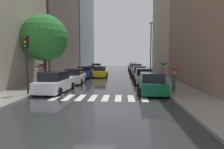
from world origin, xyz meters
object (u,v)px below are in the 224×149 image
object	(u,v)px
parked_car_right_fourth	(136,69)
pedestrian_foreground	(42,70)
pedestrian_near_tree	(40,71)
pedestrian_by_kerb	(163,67)
lamp_post_right	(151,46)
parked_car_left_fourth	(92,70)
parked_car_right_nearest	(152,84)
parked_car_left_nearest	(55,82)
parked_car_right_sixth	(133,66)
taxi_midroad	(100,72)
pedestrian_far_side	(174,74)
parked_car_left_second	(75,76)
street_tree_left	(45,38)
parked_car_right_third	(139,72)
parked_car_right_fifth	(134,68)
parked_car_left_fifth	(97,68)
parked_car_left_third	(85,72)
parked_car_right_second	(143,76)
traffic_light_left_corner	(26,52)

from	to	relation	value
parked_car_right_fourth	pedestrian_foreground	xyz separation A→B (m)	(-10.38, -15.34, 0.81)
pedestrian_foreground	pedestrian_near_tree	bearing A→B (deg)	-101.03
pedestrian_by_kerb	lamp_post_right	bearing A→B (deg)	-52.63
parked_car_left_fourth	parked_car_right_nearest	size ratio (longest dim) A/B	0.99
parked_car_left_nearest	parked_car_right_sixth	world-z (taller)	parked_car_left_nearest
parked_car_right_sixth	taxi_midroad	distance (m)	19.76
pedestrian_far_side	parked_car_left_second	bearing A→B (deg)	-58.86
parked_car_left_nearest	parked_car_left_second	xyz separation A→B (m)	(0.19, 5.49, -0.04)
pedestrian_by_kerb	parked_car_right_nearest	bearing A→B (deg)	99.85
taxi_midroad	lamp_post_right	xyz separation A→B (m)	(7.28, -0.60, 3.76)
parked_car_left_fourth	street_tree_left	size ratio (longest dim) A/B	0.60
parked_car_right_sixth	pedestrian_by_kerb	size ratio (longest dim) A/B	2.03
parked_car_left_second	parked_car_left_fourth	size ratio (longest dim) A/B	0.96
parked_car_right_nearest	parked_car_right_fourth	xyz separation A→B (m)	(0.00, 18.66, 0.04)
parked_car_right_third	taxi_midroad	size ratio (longest dim) A/B	1.08
lamp_post_right	parked_car_right_fifth	bearing A→B (deg)	97.35
parked_car_right_third	lamp_post_right	world-z (taller)	lamp_post_right
pedestrian_far_side	parked_car_right_nearest	bearing A→B (deg)	-32.48
parked_car_right_nearest	pedestrian_far_side	distance (m)	1.89
parked_car_left_fifth	parked_car_right_fourth	size ratio (longest dim) A/B	1.00
parked_car_left_fifth	lamp_post_right	world-z (taller)	lamp_post_right
parked_car_left_fifth	parked_car_right_nearest	size ratio (longest dim) A/B	1.05
parked_car_left_third	pedestrian_by_kerb	distance (m)	10.94
street_tree_left	parked_car_left_fifth	bearing A→B (deg)	82.45
parked_car_right_sixth	street_tree_left	xyz separation A→B (m)	(-10.24, -27.85, 4.10)
parked_car_right_fifth	pedestrian_far_side	world-z (taller)	pedestrian_far_side
parked_car_right_nearest	parked_car_right_fifth	bearing A→B (deg)	1.70
parked_car_left_fifth	parked_car_right_sixth	world-z (taller)	parked_car_left_fifth
parked_car_left_fifth	lamp_post_right	distance (m)	14.87
parked_car_left_nearest	parked_car_left_fourth	xyz separation A→B (m)	(0.14, 17.13, -0.08)
pedestrian_far_side	parked_car_right_second	bearing A→B (deg)	-101.31
parked_car_right_second	taxi_midroad	xyz separation A→B (m)	(-5.63, 6.83, -0.02)
parked_car_left_third	traffic_light_left_corner	size ratio (longest dim) A/B	1.11
parked_car_right_fourth	pedestrian_by_kerb	size ratio (longest dim) A/B	2.18
street_tree_left	parked_car_left_second	bearing A→B (deg)	34.37
parked_car_left_fourth	pedestrian_by_kerb	world-z (taller)	pedestrian_by_kerb
pedestrian_by_kerb	pedestrian_far_side	world-z (taller)	pedestrian_by_kerb
taxi_midroad	parked_car_right_fourth	bearing A→B (deg)	-46.09
parked_car_left_fifth	street_tree_left	xyz separation A→B (m)	(-2.56, -19.29, 4.05)
parked_car_right_fifth	pedestrian_near_tree	bearing A→B (deg)	153.00
parked_car_right_third	parked_car_right_fifth	world-z (taller)	parked_car_right_third
parked_car_left_nearest	pedestrian_far_side	world-z (taller)	pedestrian_far_side
parked_car_right_fifth	pedestrian_near_tree	size ratio (longest dim) A/B	2.56
parked_car_right_third	pedestrian_by_kerb	size ratio (longest dim) A/B	2.32
pedestrian_by_kerb	lamp_post_right	xyz separation A→B (m)	(-0.80, 4.85, 2.80)
pedestrian_near_tree	pedestrian_by_kerb	bearing A→B (deg)	-139.17
parked_car_left_third	parked_car_right_nearest	bearing A→B (deg)	-144.91
parked_car_right_sixth	traffic_light_left_corner	bearing A→B (deg)	162.40
pedestrian_by_kerb	pedestrian_near_tree	bearing A→B (deg)	44.64
parked_car_right_fifth	lamp_post_right	size ratio (longest dim) A/B	0.63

